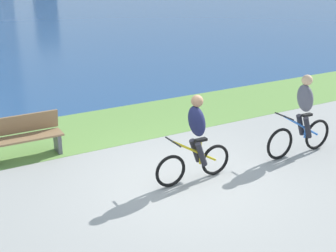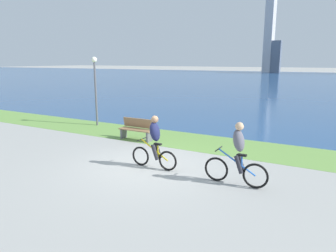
# 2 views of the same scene
# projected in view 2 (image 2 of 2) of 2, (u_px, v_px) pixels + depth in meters

# --- Properties ---
(ground_plane) EXTENTS (300.00, 300.00, 0.00)m
(ground_plane) POSITION_uv_depth(u_px,v_px,m) (150.00, 166.00, 9.80)
(ground_plane) COLOR #9E9E99
(grass_strip_bayside) EXTENTS (120.00, 2.62, 0.01)m
(grass_strip_bayside) POSITION_uv_depth(u_px,v_px,m) (195.00, 141.00, 12.77)
(grass_strip_bayside) COLOR #6B9947
(grass_strip_bayside) RESTS_ON ground
(bay_water_surface) EXTENTS (300.00, 83.93, 0.00)m
(bay_water_surface) POSITION_uv_depth(u_px,v_px,m) (304.00, 81.00, 49.84)
(bay_water_surface) COLOR navy
(bay_water_surface) RESTS_ON ground
(cyclist_lead) EXTENTS (1.60, 0.52, 1.66)m
(cyclist_lead) POSITION_uv_depth(u_px,v_px,m) (155.00, 142.00, 9.46)
(cyclist_lead) COLOR black
(cyclist_lead) RESTS_ON ground
(cyclist_trailing) EXTENTS (1.75, 0.52, 1.72)m
(cyclist_trailing) POSITION_uv_depth(u_px,v_px,m) (237.00, 155.00, 8.17)
(cyclist_trailing) COLOR black
(cyclist_trailing) RESTS_ON ground
(bench_near_path) EXTENTS (1.50, 0.47, 0.90)m
(bench_near_path) POSITION_uv_depth(u_px,v_px,m) (137.00, 129.00, 12.97)
(bench_near_path) COLOR olive
(bench_near_path) RESTS_ON ground
(lamppost_tall) EXTENTS (0.28, 0.28, 3.46)m
(lamppost_tall) POSITION_uv_depth(u_px,v_px,m) (95.00, 80.00, 15.53)
(lamppost_tall) COLOR #595960
(lamppost_tall) RESTS_ON ground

